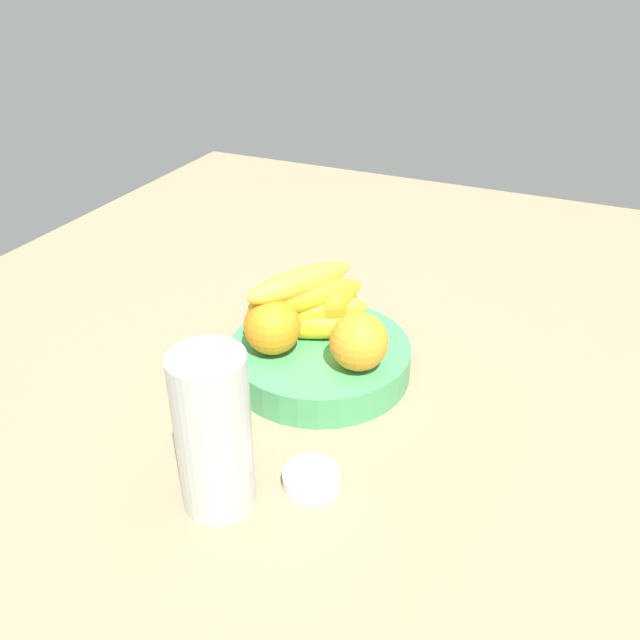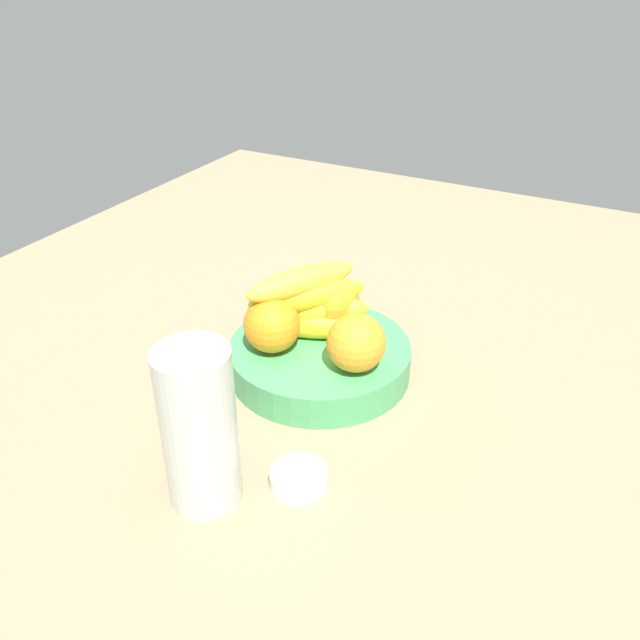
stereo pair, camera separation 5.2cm
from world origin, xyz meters
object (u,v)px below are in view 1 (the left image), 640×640
orange_center (272,326)px  thermos_tumbler (213,433)px  fruit_bowl (320,358)px  orange_front_left (359,342)px  jar_lid (312,479)px  orange_front_right (331,303)px  banana_bunch (306,303)px

orange_center → thermos_tumbler: (-23.01, -5.16, 0.97)cm
fruit_bowl → orange_front_left: 9.66cm
orange_center → orange_front_left: bearing=-84.4°
jar_lid → thermos_tumbler: bearing=126.4°
fruit_bowl → orange_front_right: bearing=6.7°
fruit_bowl → orange_front_left: orange_front_left is taller
jar_lid → orange_center: bearing=38.8°
orange_front_left → orange_front_right: size_ratio=1.00×
orange_front_right → banana_bunch: banana_bunch is taller
orange_front_left → thermos_tumbler: 25.18cm
orange_center → jar_lid: (-16.83, -13.54, -7.69)cm
orange_front_left → orange_center: bearing=95.6°
jar_lid → orange_front_left: bearing=4.6°
thermos_tumbler → orange_front_left: bearing=-16.0°
orange_front_left → jar_lid: (-18.02, -1.46, -7.69)cm
orange_front_right → jar_lid: bearing=-161.1°
fruit_bowl → banana_bunch: banana_bunch is taller
orange_front_right → jar_lid: size_ratio=1.18×
orange_front_left → orange_center: size_ratio=1.00×
orange_front_left → orange_center: same height
orange_front_right → thermos_tumbler: bearing=-179.1°
fruit_bowl → banana_bunch: size_ratio=1.47×
fruit_bowl → banana_bunch: 8.26cm
fruit_bowl → thermos_tumbler: 27.97cm
banana_bunch → jar_lid: 26.47cm
orange_center → banana_bunch: size_ratio=0.45×
orange_center → banana_bunch: 6.12cm
fruit_bowl → banana_bunch: (1.42, 2.81, 7.64)cm
orange_center → banana_bunch: banana_bunch is taller
banana_bunch → thermos_tumbler: (-28.44, -2.70, -0.42)cm
fruit_bowl → thermos_tumbler: thermos_tumbler is taller
fruit_bowl → thermos_tumbler: (-27.02, 0.11, 7.22)cm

